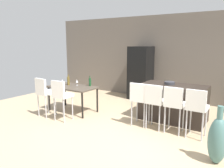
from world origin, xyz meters
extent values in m
plane|color=tan|center=(0.00, 0.00, 0.00)|extent=(10.00, 10.00, 0.00)
cube|color=#665B51|center=(0.00, 2.94, 1.45)|extent=(10.00, 0.12, 2.90)
cube|color=black|center=(0.62, 0.93, 0.46)|extent=(1.61, 0.88, 0.92)
cube|color=white|center=(0.08, 0.17, 0.65)|extent=(0.42, 0.42, 0.08)
cube|color=white|center=(0.09, 0.00, 0.87)|extent=(0.40, 0.08, 0.36)
cylinder|color=#B2B2B7|center=(-0.08, 0.32, 0.30)|extent=(0.03, 0.03, 0.61)
cylinder|color=#B2B2B7|center=(0.24, 0.34, 0.30)|extent=(0.03, 0.03, 0.61)
cylinder|color=#B2B2B7|center=(-0.07, 0.00, 0.30)|extent=(0.03, 0.03, 0.61)
cylinder|color=#B2B2B7|center=(0.25, 0.02, 0.30)|extent=(0.03, 0.03, 0.61)
cube|color=white|center=(0.47, 0.17, 0.65)|extent=(0.40, 0.40, 0.08)
cube|color=white|center=(0.47, 0.00, 0.87)|extent=(0.40, 0.06, 0.36)
cylinder|color=#B2B2B7|center=(0.31, 0.33, 0.30)|extent=(0.03, 0.03, 0.61)
cylinder|color=#B2B2B7|center=(0.63, 0.33, 0.30)|extent=(0.03, 0.03, 0.61)
cylinder|color=#B2B2B7|center=(0.31, 0.01, 0.30)|extent=(0.03, 0.03, 0.61)
cylinder|color=#B2B2B7|center=(0.63, 0.01, 0.30)|extent=(0.03, 0.03, 0.61)
cube|color=white|center=(0.91, 0.17, 0.65)|extent=(0.41, 0.41, 0.08)
cube|color=white|center=(0.92, 0.00, 0.87)|extent=(0.40, 0.07, 0.36)
cylinder|color=#B2B2B7|center=(0.75, 0.33, 0.30)|extent=(0.03, 0.03, 0.61)
cylinder|color=#B2B2B7|center=(1.07, 0.33, 0.30)|extent=(0.03, 0.03, 0.61)
cylinder|color=#B2B2B7|center=(0.76, 0.01, 0.30)|extent=(0.03, 0.03, 0.61)
cylinder|color=#B2B2B7|center=(1.08, 0.01, 0.30)|extent=(0.03, 0.03, 0.61)
cube|color=white|center=(1.38, 0.17, 0.65)|extent=(0.41, 0.41, 0.08)
cube|color=white|center=(1.38, 0.00, 0.87)|extent=(0.40, 0.07, 0.36)
cylinder|color=#B2B2B7|center=(1.22, 0.33, 0.30)|extent=(0.03, 0.03, 0.61)
cylinder|color=#B2B2B7|center=(1.54, 0.33, 0.30)|extent=(0.03, 0.03, 0.61)
cylinder|color=#B2B2B7|center=(1.22, 0.01, 0.30)|extent=(0.03, 0.03, 0.61)
cylinder|color=#B2B2B7|center=(1.54, 0.01, 0.30)|extent=(0.03, 0.03, 0.61)
cube|color=#4C4238|center=(-2.03, 0.07, 0.72)|extent=(1.40, 0.77, 0.04)
cylinder|color=black|center=(-2.67, 0.40, 0.35)|extent=(0.05, 0.05, 0.70)
cylinder|color=black|center=(-1.39, 0.40, 0.35)|extent=(0.05, 0.05, 0.70)
cylinder|color=black|center=(-2.67, -0.25, 0.35)|extent=(0.05, 0.05, 0.70)
cylinder|color=black|center=(-1.39, -0.25, 0.35)|extent=(0.05, 0.05, 0.70)
cube|color=white|center=(-2.35, -0.61, 0.65)|extent=(0.42, 0.42, 0.08)
cube|color=white|center=(-2.36, -0.78, 0.87)|extent=(0.40, 0.08, 0.36)
cylinder|color=#B2B2B7|center=(-2.50, -0.44, 0.30)|extent=(0.03, 0.03, 0.61)
cylinder|color=#B2B2B7|center=(-2.18, -0.46, 0.30)|extent=(0.03, 0.03, 0.61)
cylinder|color=#B2B2B7|center=(-2.52, -0.76, 0.30)|extent=(0.03, 0.03, 0.61)
cylinder|color=#B2B2B7|center=(-2.20, -0.78, 0.30)|extent=(0.03, 0.03, 0.61)
cube|color=white|center=(-1.72, -0.61, 0.65)|extent=(0.42, 0.42, 0.08)
cube|color=white|center=(-1.71, -0.78, 0.87)|extent=(0.40, 0.08, 0.36)
cylinder|color=#B2B2B7|center=(-1.89, -0.46, 0.30)|extent=(0.03, 0.03, 0.61)
cylinder|color=#B2B2B7|center=(-1.57, -0.44, 0.30)|extent=(0.03, 0.03, 0.61)
cylinder|color=#B2B2B7|center=(-1.87, -0.78, 0.30)|extent=(0.03, 0.03, 0.61)
cylinder|color=#B2B2B7|center=(-1.55, -0.76, 0.30)|extent=(0.03, 0.03, 0.61)
cylinder|color=brown|center=(-2.28, 0.16, 0.86)|extent=(0.07, 0.07, 0.24)
cylinder|color=brown|center=(-2.28, 0.16, 1.02)|extent=(0.03, 0.03, 0.07)
cylinder|color=#194723|center=(-1.65, 0.39, 0.85)|extent=(0.07, 0.07, 0.22)
cylinder|color=#194723|center=(-1.65, 0.39, 1.00)|extent=(0.02, 0.02, 0.07)
cylinder|color=silver|center=(-2.02, 0.25, 0.74)|extent=(0.06, 0.06, 0.00)
cylinder|color=silver|center=(-2.02, 0.25, 0.78)|extent=(0.01, 0.01, 0.08)
cone|color=silver|center=(-2.02, 0.25, 0.87)|extent=(0.07, 0.07, 0.09)
cylinder|color=silver|center=(-2.42, 0.06, 0.74)|extent=(0.06, 0.06, 0.00)
cylinder|color=silver|center=(-2.42, 0.06, 0.78)|extent=(0.01, 0.01, 0.08)
cone|color=silver|center=(-2.42, 0.06, 0.87)|extent=(0.07, 0.07, 0.09)
cube|color=black|center=(-1.08, 2.50, 0.92)|extent=(0.72, 0.68, 1.84)
cylinder|color=#333338|center=(0.50, 0.96, 0.96)|extent=(0.26, 0.26, 0.07)
ellipsoid|color=#47706B|center=(1.92, -0.73, 0.39)|extent=(0.31, 0.31, 0.79)
cylinder|color=#47706B|center=(1.92, -0.73, 0.87)|extent=(0.09, 0.09, 0.22)
camera|label=1|loc=(2.35, -4.52, 1.98)|focal=35.72mm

